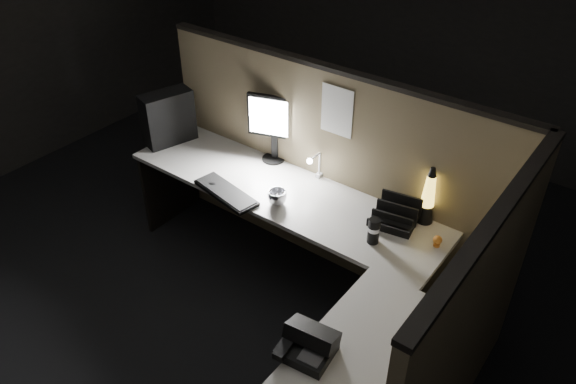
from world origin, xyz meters
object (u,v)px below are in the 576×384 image
Objects in this scene: monitor at (274,122)px; lava_lamp at (428,200)px; keyboard at (226,193)px; pc_tower at (168,118)px; desk_phone at (308,343)px.

monitor is 1.20m from lava_lamp.
keyboard is 1.28× the size of lava_lamp.
desk_phone is at bearing -10.09° from pc_tower.
desk_phone reaches higher than keyboard.
monitor reaches higher than desk_phone.
lava_lamp is at bearing -19.34° from monitor.
desk_phone is at bearing -90.04° from lava_lamp.
pc_tower is 0.80× the size of monitor.
lava_lamp reaches higher than desk_phone.
keyboard is (0.02, -0.54, -0.29)m from monitor.
keyboard is 1.80× the size of desk_phone.
pc_tower reaches higher than desk_phone.
pc_tower is 1.99m from lava_lamp.
monitor is 1.75m from desk_phone.
lava_lamp is 1.41× the size of desk_phone.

